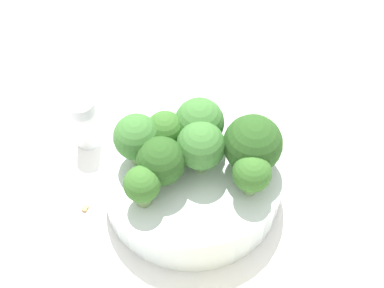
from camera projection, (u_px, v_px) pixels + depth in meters
ground_plane at (192, 192)px, 0.58m from camera, size 3.00×3.00×0.00m
bowl at (192, 178)px, 0.55m from camera, size 0.19×0.19×0.05m
broccoli_floret_0 at (142, 185)px, 0.49m from camera, size 0.03×0.03×0.05m
broccoli_floret_1 at (201, 147)px, 0.50m from camera, size 0.05×0.05×0.06m
broccoli_floret_2 at (252, 173)px, 0.49m from camera, size 0.04×0.04×0.05m
broccoli_floret_3 at (161, 162)px, 0.50m from camera, size 0.05×0.05×0.06m
broccoli_floret_4 at (166, 131)px, 0.52m from camera, size 0.04×0.04×0.05m
broccoli_floret_5 at (199, 123)px, 0.52m from camera, size 0.05×0.05×0.06m
broccoli_floret_6 at (253, 144)px, 0.51m from camera, size 0.06×0.06×0.06m
broccoli_floret_7 at (137, 138)px, 0.51m from camera, size 0.05×0.05×0.06m
pepper_shaker at (85, 122)px, 0.59m from camera, size 0.03×0.03×0.07m
almond_crumb_0 at (85, 207)px, 0.56m from camera, size 0.01×0.01×0.01m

